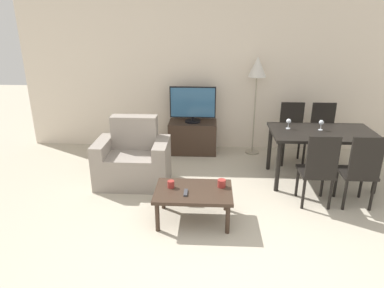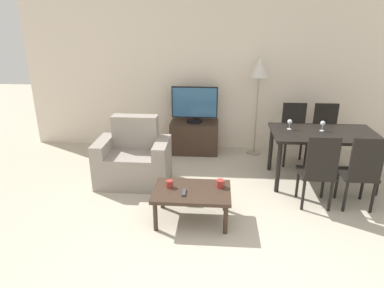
{
  "view_description": "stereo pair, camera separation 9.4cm",
  "coord_description": "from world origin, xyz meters",
  "px_view_note": "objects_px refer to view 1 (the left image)",
  "views": [
    {
      "loc": [
        -0.18,
        -2.62,
        2.23
      ],
      "look_at": [
        -0.41,
        1.64,
        0.65
      ],
      "focal_mm": 32.0,
      "sensor_mm": 36.0,
      "label": 1
    },
    {
      "loc": [
        -0.09,
        -2.62,
        2.23
      ],
      "look_at": [
        -0.41,
        1.64,
        0.65
      ],
      "focal_mm": 32.0,
      "sensor_mm": 36.0,
      "label": 2
    }
  ],
  "objects_px": {
    "dining_chair_near_right": "(360,169)",
    "wine_glass_left": "(289,122)",
    "cup_white_near": "(171,184)",
    "wine_glass_center": "(321,123)",
    "armchair": "(133,161)",
    "tv": "(193,104)",
    "cup_colored_far": "(222,183)",
    "tv_stand": "(193,137)",
    "dining_chair_far": "(323,131)",
    "dining_chair_far_left": "(292,130)",
    "dining_chair_near": "(318,168)",
    "floor_lamp": "(257,72)",
    "remote_primary": "(186,193)",
    "coffee_table": "(193,194)",
    "dining_table": "(322,137)"
  },
  "relations": [
    {
      "from": "dining_chair_near_right",
      "to": "wine_glass_left",
      "type": "bearing_deg",
      "value": 130.58
    },
    {
      "from": "cup_white_near",
      "to": "wine_glass_center",
      "type": "height_order",
      "value": "wine_glass_center"
    },
    {
      "from": "armchair",
      "to": "tv",
      "type": "xyz_separation_m",
      "value": [
        0.78,
        1.23,
        0.52
      ]
    },
    {
      "from": "tv",
      "to": "cup_colored_far",
      "type": "bearing_deg",
      "value": -77.92
    },
    {
      "from": "tv_stand",
      "to": "dining_chair_far",
      "type": "xyz_separation_m",
      "value": [
        2.11,
        -0.3,
        0.25
      ]
    },
    {
      "from": "cup_white_near",
      "to": "cup_colored_far",
      "type": "xyz_separation_m",
      "value": [
        0.58,
        0.05,
        0.0
      ]
    },
    {
      "from": "dining_chair_far_left",
      "to": "dining_chair_near",
      "type": "bearing_deg",
      "value": -90.0
    },
    {
      "from": "tv",
      "to": "dining_chair_far",
      "type": "distance_m",
      "value": 2.16
    },
    {
      "from": "dining_chair_near",
      "to": "dining_chair_far_left",
      "type": "distance_m",
      "value": 1.46
    },
    {
      "from": "floor_lamp",
      "to": "remote_primary",
      "type": "distance_m",
      "value": 2.67
    },
    {
      "from": "dining_chair_far",
      "to": "cup_colored_far",
      "type": "xyz_separation_m",
      "value": [
        -1.67,
        -1.77,
        -0.09
      ]
    },
    {
      "from": "tv_stand",
      "to": "floor_lamp",
      "type": "bearing_deg",
      "value": 0.65
    },
    {
      "from": "tv",
      "to": "coffee_table",
      "type": "distance_m",
      "value": 2.23
    },
    {
      "from": "coffee_table",
      "to": "remote_primary",
      "type": "bearing_deg",
      "value": -135.09
    },
    {
      "from": "dining_chair_far_left",
      "to": "tv",
      "type": "bearing_deg",
      "value": 169.65
    },
    {
      "from": "armchair",
      "to": "wine_glass_left",
      "type": "distance_m",
      "value": 2.26
    },
    {
      "from": "dining_chair_near",
      "to": "tv_stand",
      "type": "bearing_deg",
      "value": 132.55
    },
    {
      "from": "floor_lamp",
      "to": "wine_glass_left",
      "type": "relative_size",
      "value": 11.29
    },
    {
      "from": "dining_chair_near",
      "to": "dining_chair_far_left",
      "type": "xyz_separation_m",
      "value": [
        0.0,
        1.46,
        0.0
      ]
    },
    {
      "from": "coffee_table",
      "to": "wine_glass_left",
      "type": "distance_m",
      "value": 1.85
    },
    {
      "from": "armchair",
      "to": "tv",
      "type": "distance_m",
      "value": 1.55
    },
    {
      "from": "dining_table",
      "to": "armchair",
      "type": "bearing_deg",
      "value": -175.61
    },
    {
      "from": "dining_chair_far",
      "to": "cup_white_near",
      "type": "height_order",
      "value": "dining_chair_far"
    },
    {
      "from": "dining_chair_far_left",
      "to": "cup_colored_far",
      "type": "bearing_deg",
      "value": -123.65
    },
    {
      "from": "tv",
      "to": "wine_glass_center",
      "type": "xyz_separation_m",
      "value": [
        1.84,
        -0.97,
        -0.01
      ]
    },
    {
      "from": "tv_stand",
      "to": "dining_chair_far_left",
      "type": "relative_size",
      "value": 0.85
    },
    {
      "from": "dining_chair_near_right",
      "to": "wine_glass_left",
      "type": "relative_size",
      "value": 6.57
    },
    {
      "from": "tv",
      "to": "dining_table",
      "type": "distance_m",
      "value": 2.14
    },
    {
      "from": "tv_stand",
      "to": "cup_colored_far",
      "type": "bearing_deg",
      "value": -77.94
    },
    {
      "from": "tv_stand",
      "to": "cup_colored_far",
      "type": "distance_m",
      "value": 2.12
    },
    {
      "from": "floor_lamp",
      "to": "wine_glass_center",
      "type": "relative_size",
      "value": 11.29
    },
    {
      "from": "dining_chair_far_left",
      "to": "wine_glass_center",
      "type": "bearing_deg",
      "value": -71.44
    },
    {
      "from": "dining_chair_near_right",
      "to": "remote_primary",
      "type": "distance_m",
      "value": 2.14
    },
    {
      "from": "coffee_table",
      "to": "dining_chair_near_right",
      "type": "height_order",
      "value": "dining_chair_near_right"
    },
    {
      "from": "tv",
      "to": "floor_lamp",
      "type": "relative_size",
      "value": 0.47
    },
    {
      "from": "coffee_table",
      "to": "wine_glass_left",
      "type": "height_order",
      "value": "wine_glass_left"
    },
    {
      "from": "coffee_table",
      "to": "cup_white_near",
      "type": "relative_size",
      "value": 10.6
    },
    {
      "from": "dining_table",
      "to": "wine_glass_left",
      "type": "height_order",
      "value": "wine_glass_left"
    },
    {
      "from": "coffee_table",
      "to": "cup_colored_far",
      "type": "relative_size",
      "value": 9.28
    },
    {
      "from": "cup_white_near",
      "to": "dining_table",
      "type": "bearing_deg",
      "value": 28.31
    },
    {
      "from": "armchair",
      "to": "tv",
      "type": "relative_size",
      "value": 1.3
    },
    {
      "from": "armchair",
      "to": "wine_glass_center",
      "type": "distance_m",
      "value": 2.68
    },
    {
      "from": "coffee_table",
      "to": "dining_table",
      "type": "xyz_separation_m",
      "value": [
        1.75,
        1.13,
        0.32
      ]
    },
    {
      "from": "remote_primary",
      "to": "cup_colored_far",
      "type": "distance_m",
      "value": 0.44
    },
    {
      "from": "dining_chair_far_left",
      "to": "remote_primary",
      "type": "height_order",
      "value": "dining_chair_far_left"
    },
    {
      "from": "floor_lamp",
      "to": "armchair",
      "type": "bearing_deg",
      "value": -145.65
    },
    {
      "from": "armchair",
      "to": "tv_stand",
      "type": "bearing_deg",
      "value": 57.74
    },
    {
      "from": "armchair",
      "to": "tv",
      "type": "height_order",
      "value": "tv"
    },
    {
      "from": "armchair",
      "to": "cup_white_near",
      "type": "relative_size",
      "value": 12.1
    },
    {
      "from": "dining_chair_near",
      "to": "dining_chair_far_left",
      "type": "relative_size",
      "value": 1.0
    }
  ]
}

